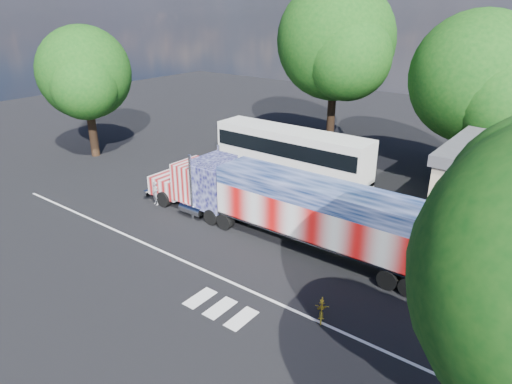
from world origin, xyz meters
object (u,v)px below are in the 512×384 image
Objects in this scene: bicycle at (322,308)px; coach_bus at (291,153)px; tree_ne_a at (479,79)px; semi_truck at (286,205)px; woman at (155,193)px; tree_w_a at (85,73)px; tree_n_mid at (337,41)px.

coach_bus is at bearing 100.33° from bicycle.
semi_truck is at bearing -109.39° from tree_ne_a.
tree_ne_a is (14.80, 16.32, 6.74)m from woman.
tree_w_a is at bearing 137.07° from bicycle.
tree_w_a is (-26.65, 7.38, 6.59)m from bicycle.
tree_n_mid is at bearing 173.15° from tree_ne_a.
tree_ne_a is (0.30, 19.89, 7.13)m from bicycle.
woman is at bearing 138.74° from bicycle.
coach_bus is at bearing 78.04° from woman.
tree_w_a is 0.90× the size of tree_ne_a.
coach_bus is at bearing -148.81° from tree_ne_a.
tree_n_mid is at bearing 42.18° from tree_w_a.
semi_truck is at bearing 17.42° from woman.
coach_bus is 7.80× the size of bicycle.
tree_ne_a reaches higher than woman.
semi_truck reaches higher than coach_bus.
woman is 23.04m from tree_ne_a.
tree_ne_a is (5.35, 15.20, 5.42)m from semi_truck.
semi_truck is 1.79× the size of tree_w_a.
woman is at bearing -173.24° from semi_truck.
tree_ne_a reaches higher than bicycle.
coach_bus is 7.72× the size of woman.
tree_n_mid is (-0.91, 7.87, 7.49)m from coach_bus.
coach_bus reaches higher than woman.
tree_ne_a is at bearing -6.85° from tree_n_mid.
woman reaches higher than bicycle.
tree_n_mid reaches higher than woman.
tree_n_mid is (3.19, 17.72, 8.56)m from woman.
tree_w_a is 0.75× the size of tree_n_mid.
coach_bus is 1.15× the size of tree_w_a.
coach_bus is at bearing 121.47° from semi_truck.
semi_truck is 17.01m from tree_ne_a.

